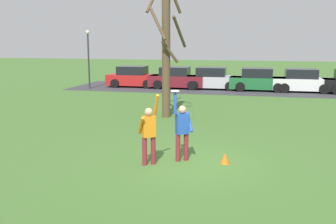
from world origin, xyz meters
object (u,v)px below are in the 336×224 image
object	(u,v)px
person_defender	(149,131)
parked_car_white	(302,81)
lamppost_by_lot	(88,54)
frisbee_disc	(175,91)
person_catcher	(182,128)
parked_car_red	(134,77)
parked_car_maroon	(176,78)
bare_tree_tall	(166,51)
parked_car_green	(258,80)
field_cone_orange	(225,158)
parked_car_silver	(213,79)

from	to	relation	value
person_defender	parked_car_white	distance (m)	18.74
parked_car_white	lamppost_by_lot	distance (m)	15.39
person_defender	frisbee_disc	size ratio (longest dim) A/B	8.17
person_catcher	parked_car_red	xyz separation A→B (m)	(-7.22, 17.30, -0.25)
person_catcher	parked_car_maroon	size ratio (longest dim) A/B	0.50
person_catcher	bare_tree_tall	xyz separation A→B (m)	(-2.00, 6.29, 2.06)
parked_car_red	lamppost_by_lot	size ratio (longest dim) A/B	0.97
frisbee_disc	person_defender	bearing A→B (deg)	-145.89
parked_car_green	field_cone_orange	xyz separation A→B (m)	(-0.87, -17.17, -0.57)
person_catcher	parked_car_red	world-z (taller)	person_catcher
person_defender	parked_car_maroon	size ratio (longest dim) A/B	0.50
bare_tree_tall	field_cone_orange	xyz separation A→B (m)	(3.27, -6.28, -2.88)
lamppost_by_lot	bare_tree_tall	bearing A→B (deg)	-48.48
person_defender	parked_car_silver	xyz separation A→B (m)	(-0.29, 17.90, -0.25)
parked_car_silver	parked_car_white	bearing A→B (deg)	-1.88
frisbee_disc	parked_car_white	world-z (taller)	frisbee_disc
field_cone_orange	parked_car_green	bearing A→B (deg)	87.10
parked_car_silver	person_defender	bearing A→B (deg)	-89.68
person_catcher	parked_car_green	size ratio (longest dim) A/B	0.50
parked_car_white	parked_car_green	bearing A→B (deg)	179.31
frisbee_disc	parked_car_white	size ratio (longest dim) A/B	0.06
lamppost_by_lot	parked_car_maroon	bearing A→B (deg)	16.17
lamppost_by_lot	parked_car_red	bearing A→B (deg)	33.89
field_cone_orange	lamppost_by_lot	bearing A→B (deg)	126.36
person_defender	parked_car_silver	size ratio (longest dim) A/B	0.50
parked_car_maroon	parked_car_green	world-z (taller)	same
parked_car_green	parked_car_silver	bearing A→B (deg)	177.04
parked_car_maroon	parked_car_white	distance (m)	8.96
parked_car_white	parked_car_silver	bearing A→B (deg)	178.12
bare_tree_tall	lamppost_by_lot	size ratio (longest dim) A/B	1.52
person_defender	person_catcher	bearing A→B (deg)	0.00
parked_car_maroon	parked_car_white	world-z (taller)	same
parked_car_maroon	parked_car_silver	bearing A→B (deg)	2.03
person_defender	parked_car_green	bearing A→B (deg)	46.35
lamppost_by_lot	person_defender	bearing A→B (deg)	-60.03
parked_car_red	bare_tree_tall	distance (m)	12.40
person_defender	parked_car_maroon	bearing A→B (deg)	65.46
parked_car_red	parked_car_silver	distance (m)	6.08
parked_car_silver	person_catcher	bearing A→B (deg)	-86.85
parked_car_maroon	parked_car_silver	size ratio (longest dim) A/B	1.00
parked_car_red	parked_car_maroon	xyz separation A→B (m)	(3.38, -0.10, 0.00)
parked_car_green	bare_tree_tall	world-z (taller)	bare_tree_tall
frisbee_disc	parked_car_silver	distance (m)	17.53
parked_car_green	parked_car_maroon	bearing A→B (deg)	179.29
person_catcher	person_defender	xyz separation A→B (m)	(-0.85, -0.57, -0.00)
person_catcher	parked_car_maroon	xyz separation A→B (m)	(-3.84, 17.20, -0.25)
parked_car_silver	parked_car_green	xyz separation A→B (m)	(3.28, -0.13, 0.00)
parked_car_maroon	field_cone_orange	bearing A→B (deg)	-74.07
parked_car_white	parked_car_red	bearing A→B (deg)	178.84
person_catcher	parked_car_silver	world-z (taller)	person_catcher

